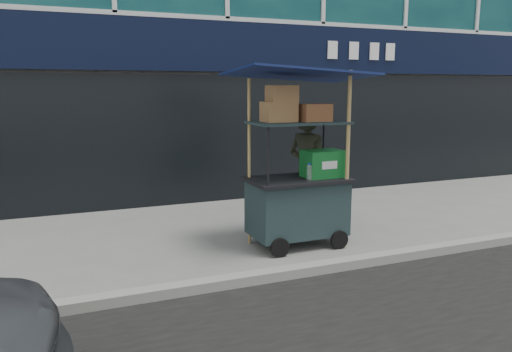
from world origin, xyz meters
name	(u,v)px	position (x,y,z in m)	size (l,w,h in m)	color
ground	(332,264)	(0.00, 0.00, 0.00)	(80.00, 80.00, 0.00)	slate
curb	(341,265)	(0.00, -0.20, 0.06)	(80.00, 0.18, 0.12)	gray
vendor_cart	(299,184)	(-0.04, 0.86, 0.85)	(1.81, 1.28, 2.44)	black
vendor_man	(308,172)	(0.30, 1.22, 0.95)	(0.69, 0.45, 1.89)	#282A1F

